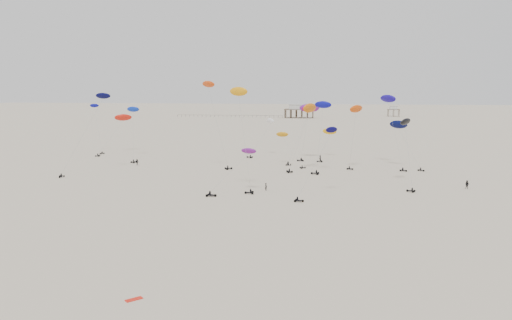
% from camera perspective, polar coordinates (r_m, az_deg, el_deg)
% --- Properties ---
extents(ground_plane, '(900.00, 900.00, 0.00)m').
position_cam_1_polar(ground_plane, '(215.73, 4.69, 2.41)').
color(ground_plane, beige).
extents(pavilion_main, '(21.00, 13.00, 9.80)m').
position_cam_1_polar(pavilion_main, '(365.36, 4.95, 5.49)').
color(pavilion_main, brown).
rests_on(pavilion_main, ground).
extents(pavilion_small, '(9.00, 7.00, 8.00)m').
position_cam_1_polar(pavilion_small, '(396.83, 15.44, 5.34)').
color(pavilion_small, brown).
rests_on(pavilion_small, ground).
extents(pier_fence, '(80.20, 0.20, 1.50)m').
position_cam_1_polar(pier_fence, '(372.90, -3.09, 5.03)').
color(pier_fence, black).
rests_on(pier_fence, ground).
extents(rig_0, '(8.78, 14.18, 22.97)m').
position_cam_1_polar(rig_0, '(136.84, -18.06, 5.08)').
color(rig_0, black).
rests_on(rig_0, ground).
extents(rig_1, '(8.77, 16.13, 20.51)m').
position_cam_1_polar(rig_1, '(161.03, -13.84, 4.12)').
color(rig_1, black).
rests_on(rig_1, ground).
extents(rig_2, '(5.06, 6.33, 18.76)m').
position_cam_1_polar(rig_2, '(129.67, 7.44, 4.19)').
color(rig_2, black).
rests_on(rig_2, ground).
extents(rig_3, '(8.28, 9.71, 17.59)m').
position_cam_1_polar(rig_3, '(179.08, -17.71, 4.03)').
color(rig_3, black).
rests_on(rig_3, ground).
extents(rig_4, '(9.22, 10.99, 14.28)m').
position_cam_1_polar(rig_4, '(144.39, 16.23, 3.37)').
color(rig_4, black).
rests_on(rig_4, ground).
extents(rig_5, '(9.37, 9.92, 12.85)m').
position_cam_1_polar(rig_5, '(143.13, 3.59, 2.04)').
color(rig_5, black).
rests_on(rig_5, ground).
extents(rig_6, '(7.31, 16.82, 21.84)m').
position_cam_1_polar(rig_6, '(147.00, 15.04, 5.90)').
color(rig_6, black).
rests_on(rig_6, ground).
extents(rig_7, '(9.70, 8.93, 12.00)m').
position_cam_1_polar(rig_7, '(104.29, -2.80, -1.18)').
color(rig_7, black).
rests_on(rig_7, ground).
extents(rig_8, '(8.35, 9.23, 18.07)m').
position_cam_1_polar(rig_8, '(132.85, 5.83, 4.96)').
color(rig_8, black).
rests_on(rig_8, ground).
extents(rig_9, '(4.06, 14.71, 17.06)m').
position_cam_1_polar(rig_9, '(118.39, 16.83, 2.78)').
color(rig_9, black).
rests_on(rig_9, ground).
extents(rig_10, '(5.93, 16.51, 15.77)m').
position_cam_1_polar(rig_10, '(160.53, 8.24, 2.78)').
color(rig_10, black).
rests_on(rig_10, ground).
extents(rig_11, '(8.48, 10.56, 16.07)m').
position_cam_1_polar(rig_11, '(100.37, 6.79, -0.43)').
color(rig_11, black).
rests_on(rig_11, ground).
extents(rig_12, '(5.48, 7.27, 16.48)m').
position_cam_1_polar(rig_12, '(153.46, 5.83, 4.34)').
color(rig_12, black).
rests_on(rig_12, ground).
extents(rig_13, '(6.37, 6.03, 22.27)m').
position_cam_1_polar(rig_13, '(105.56, -1.70, 5.14)').
color(rig_13, black).
rests_on(rig_13, ground).
extents(rig_14, '(4.80, 5.54, 17.59)m').
position_cam_1_polar(rig_14, '(137.47, 11.28, 4.86)').
color(rig_14, black).
rests_on(rig_14, ground).
extents(rig_15, '(9.07, 17.16, 20.93)m').
position_cam_1_polar(rig_15, '(153.66, 5.81, 5.15)').
color(rig_15, black).
rests_on(rig_15, ground).
extents(rig_16, '(9.21, 4.31, 24.04)m').
position_cam_1_polar(rig_16, '(135.39, -4.86, 6.17)').
color(rig_16, black).
rests_on(rig_16, ground).
extents(rig_17, '(8.54, 12.48, 14.23)m').
position_cam_1_polar(rig_17, '(162.68, 1.22, 3.72)').
color(rig_17, black).
rests_on(rig_17, ground).
extents(rig_18, '(6.57, 17.64, 17.54)m').
position_cam_1_polar(rig_18, '(177.67, -15.22, 4.31)').
color(rig_18, black).
rests_on(rig_18, ground).
extents(spectator_0, '(0.78, 0.85, 1.93)m').
position_cam_1_polar(spectator_0, '(107.93, 1.14, -3.50)').
color(spectator_0, black).
rests_on(spectator_0, ground).
extents(spectator_1, '(1.23, 1.15, 2.19)m').
position_cam_1_polar(spectator_1, '(119.10, 22.95, -3.04)').
color(spectator_1, black).
rests_on(spectator_1, ground).
extents(spectator_2, '(1.34, 0.83, 2.13)m').
position_cam_1_polar(spectator_2, '(146.60, -13.43, -0.58)').
color(spectator_2, black).
rests_on(spectator_2, ground).
extents(spectator_3, '(0.90, 0.85, 2.04)m').
position_cam_1_polar(spectator_3, '(152.96, 7.34, -0.05)').
color(spectator_3, black).
rests_on(spectator_3, ground).
extents(grounded_kite_b, '(1.77, 1.76, 0.07)m').
position_cam_1_polar(grounded_kite_b, '(55.87, -13.77, -15.24)').
color(grounded_kite_b, red).
rests_on(grounded_kite_b, ground).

